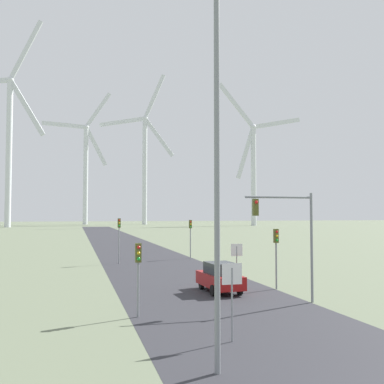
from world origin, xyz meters
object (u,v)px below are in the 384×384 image
object	(u,v)px
stop_sign_near	(232,287)
traffic_light_post_mid_right	(190,230)
traffic_light_post_near_left	(138,263)
wind_turbine_right	(145,158)
streetlamp	(217,130)
car_approaching	(220,277)
wind_turbine_left	(9,136)
traffic_light_post_near_right	(276,245)
wind_turbine_far_right	(253,162)
traffic_light_post_mid_left	(119,231)
stop_sign_far	(237,257)
traffic_light_mast_overhead	(289,225)
wind_turbine_center	(86,164)

from	to	relation	value
stop_sign_near	traffic_light_post_mid_right	xyz separation A→B (m)	(6.36, 31.18, 0.99)
traffic_light_post_near_left	wind_turbine_right	distance (m)	189.78
streetlamp	stop_sign_near	xyz separation A→B (m)	(1.57, 3.09, -5.36)
traffic_light_post_near_left	traffic_light_post_mid_right	distance (m)	27.84
traffic_light_post_near_left	car_approaching	bearing A→B (deg)	43.29
traffic_light_post_near_left	wind_turbine_left	size ratio (longest dim) A/B	0.05
traffic_light_post_near_right	car_approaching	world-z (taller)	traffic_light_post_near_right
wind_turbine_far_right	wind_turbine_right	bearing A→B (deg)	144.13
traffic_light_post_mid_left	car_approaching	world-z (taller)	traffic_light_post_mid_left
wind_turbine_left	stop_sign_far	bearing A→B (deg)	-76.85
traffic_light_mast_overhead	streetlamp	bearing A→B (deg)	-127.62
stop_sign_far	wind_turbine_center	size ratio (longest dim) A/B	0.05
streetlamp	car_approaching	size ratio (longest dim) A/B	2.91
streetlamp	car_approaching	xyz separation A→B (m)	(4.51, 13.52, -6.51)
traffic_light_post_mid_left	wind_turbine_left	world-z (taller)	wind_turbine_left
stop_sign_far	car_approaching	bearing A→B (deg)	-138.65
traffic_light_mast_overhead	stop_sign_far	bearing A→B (deg)	98.68
traffic_light_post_near_left	stop_sign_far	bearing A→B (deg)	42.88
traffic_light_post_near_right	traffic_light_post_mid_left	size ratio (longest dim) A/B	0.88
stop_sign_near	traffic_light_post_near_right	size ratio (longest dim) A/B	0.76
streetlamp	wind_turbine_right	xyz separation A→B (m)	(26.71, 193.58, 23.31)
stop_sign_near	wind_turbine_far_right	world-z (taller)	wind_turbine_far_right
traffic_light_post_mid_left	traffic_light_mast_overhead	bearing A→B (deg)	-72.05
traffic_light_post_near_right	traffic_light_post_mid_left	bearing A→B (deg)	115.80
traffic_light_post_near_right	wind_turbine_far_right	world-z (taller)	wind_turbine_far_right
traffic_light_post_near_left	wind_turbine_center	distance (m)	194.70
traffic_light_mast_overhead	wind_turbine_right	distance (m)	187.39
traffic_light_post_mid_left	traffic_light_mast_overhead	world-z (taller)	traffic_light_mast_overhead
traffic_light_post_near_right	wind_turbine_far_right	size ratio (longest dim) A/B	0.06
traffic_light_post_near_left	wind_turbine_center	xyz separation A→B (m)	(1.45, 192.99, 25.71)
traffic_light_post_mid_right	wind_turbine_right	world-z (taller)	wind_turbine_right
traffic_light_post_mid_right	wind_turbine_far_right	bearing A→B (deg)	64.84
traffic_light_mast_overhead	wind_turbine_left	distance (m)	159.43
traffic_light_post_mid_right	wind_turbine_right	bearing A→B (deg)	83.28
traffic_light_post_near_left	wind_turbine_far_right	bearing A→B (deg)	65.78
car_approaching	streetlamp	bearing A→B (deg)	-108.45
wind_turbine_far_right	traffic_light_post_near_left	bearing A→B (deg)	-114.22
streetlamp	wind_turbine_far_right	distance (m)	178.18
traffic_light_post_mid_left	wind_turbine_center	world-z (taller)	wind_turbine_center
traffic_light_post_mid_left	wind_turbine_right	size ratio (longest dim) A/B	0.06
traffic_light_post_near_left	traffic_light_post_mid_right	world-z (taller)	traffic_light_post_mid_right
stop_sign_far	traffic_light_post_near_left	world-z (taller)	traffic_light_post_near_left
stop_sign_far	traffic_light_post_mid_right	distance (m)	19.42
wind_turbine_left	wind_turbine_far_right	world-z (taller)	wind_turbine_left
traffic_light_post_mid_right	car_approaching	size ratio (longest dim) A/B	1.00
streetlamp	traffic_light_post_mid_left	world-z (taller)	streetlamp
car_approaching	wind_turbine_center	distance (m)	189.52
stop_sign_far	wind_turbine_right	world-z (taller)	wind_turbine_right
wind_turbine_center	wind_turbine_right	distance (m)	27.72
traffic_light_post_mid_right	wind_turbine_right	xyz separation A→B (m)	(18.78, 159.31, 27.67)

